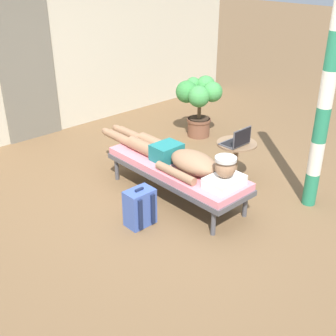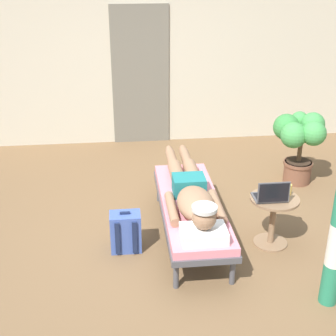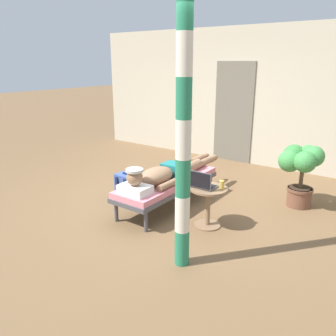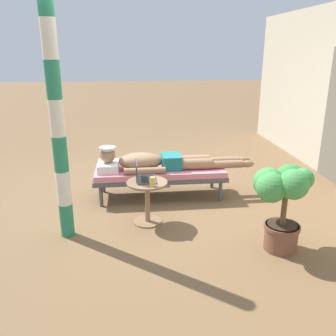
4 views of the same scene
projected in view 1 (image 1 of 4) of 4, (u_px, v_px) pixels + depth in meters
ground_plane at (173, 200)px, 4.98m from camera, size 40.00×40.00×0.00m
house_wall_back at (42, 44)px, 6.35m from camera, size 7.60×0.20×2.70m
house_door_panel at (27, 71)px, 6.22m from camera, size 0.84×0.03×2.04m
lounge_chair at (176, 170)px, 4.90m from camera, size 0.60×1.82×0.42m
person_reclining at (179, 157)px, 4.79m from camera, size 0.53×2.17×0.33m
side_table at (236, 155)px, 5.23m from camera, size 0.48×0.48×0.52m
laptop at (237, 141)px, 5.05m from camera, size 0.31×0.24×0.23m
drink_glass at (241, 134)px, 5.25m from camera, size 0.06×0.06×0.11m
backpack at (140, 208)px, 4.45m from camera, size 0.30×0.26×0.42m
potted_plant at (199, 99)px, 6.43m from camera, size 0.60×0.61×0.92m
porch_post at (327, 89)px, 4.32m from camera, size 0.15×0.15×2.66m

